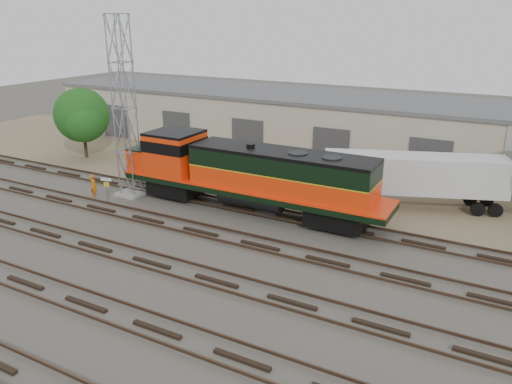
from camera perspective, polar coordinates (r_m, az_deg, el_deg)
The scene contains 11 objects.
ground at distance 28.82m, azimuth -8.03°, elevation -5.71°, with size 140.00×140.00×0.00m, color #47423A.
dirt_strip at distance 40.99m, azimuth 4.36°, elevation 2.14°, with size 80.00×16.00×0.02m, color #726047.
tracks at distance 26.70m, azimuth -11.85°, elevation -7.90°, with size 80.00×20.40×0.28m.
warehouse at distance 47.50m, azimuth 8.47°, elevation 7.69°, with size 58.40×10.40×5.30m.
locomotive at distance 32.29m, azimuth -1.11°, elevation 2.11°, with size 18.56×3.26×4.46m.
signal_tower at distance 35.62m, azimuth -14.77°, elevation 8.87°, with size 1.82×1.82×12.32m.
sign_post at distance 35.07m, azimuth -16.70°, elevation 0.67°, with size 0.79×0.19×1.95m.
worker at distance 37.13m, azimuth -18.07°, elevation 0.69°, with size 0.60×0.40×1.66m, color #D8650C.
semi_trailer at distance 34.55m, azimuth 18.00°, elevation 1.82°, with size 11.78×6.17×3.59m.
tree_west at distance 47.05m, azimuth -19.22°, elevation 8.09°, with size 5.05×4.81×6.29m.
tree_mid at distance 39.43m, azimuth -9.69°, elevation 3.80°, with size 4.33×4.12×4.12m.
Camera 1 is at (15.78, -20.83, 12.15)m, focal length 35.00 mm.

